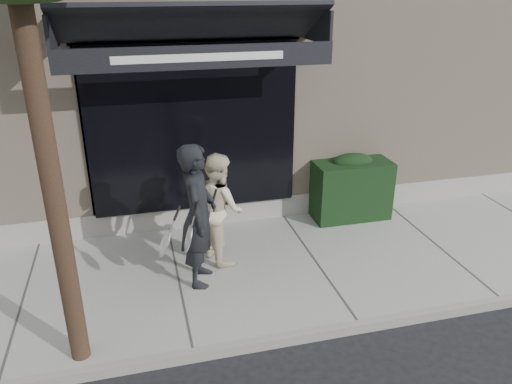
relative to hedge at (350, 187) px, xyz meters
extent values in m
plane|color=black|center=(-1.10, -1.25, -0.66)|extent=(80.00, 80.00, 0.00)
cube|color=#979892|center=(-1.10, -1.25, -0.60)|extent=(20.00, 3.00, 0.12)
cube|color=gray|center=(-1.10, -2.80, -0.59)|extent=(20.00, 0.10, 0.14)
cube|color=#BBA88F|center=(-1.10, 3.75, 2.09)|extent=(14.00, 7.00, 5.50)
cube|color=gray|center=(-1.10, 0.45, -0.41)|extent=(14.02, 0.42, 0.50)
cube|color=black|center=(-2.60, 0.30, 1.14)|extent=(3.20, 0.30, 2.60)
cube|color=gray|center=(-4.20, 0.45, 1.14)|extent=(0.08, 0.40, 2.60)
cube|color=gray|center=(-1.00, 0.45, 1.14)|extent=(0.08, 0.40, 2.60)
cube|color=gray|center=(-2.60, 0.45, 2.48)|extent=(3.36, 0.40, 0.12)
cube|color=black|center=(-2.60, -0.25, 2.74)|extent=(3.60, 1.03, 0.55)
cube|color=black|center=(-2.60, -0.75, 2.35)|extent=(3.60, 0.05, 0.30)
cube|color=white|center=(-2.60, -0.78, 2.35)|extent=(2.20, 0.01, 0.10)
cube|color=black|center=(-4.38, -0.25, 2.66)|extent=(0.04, 1.00, 0.45)
cube|color=black|center=(-0.82, -0.25, 2.66)|extent=(0.04, 1.00, 0.45)
cube|color=black|center=(0.00, 0.00, -0.04)|extent=(1.30, 0.70, 1.00)
ellipsoid|color=black|center=(0.00, 0.00, 0.46)|extent=(0.71, 0.38, 0.27)
cylinder|color=black|center=(-4.30, -2.55, 1.74)|extent=(0.20, 0.20, 4.80)
imported|color=black|center=(-2.80, -1.39, 0.44)|extent=(0.63, 0.80, 1.95)
torus|color=silver|center=(-2.97, -1.67, 0.27)|extent=(0.12, 0.31, 0.30)
cylinder|color=silver|center=(-2.97, -1.67, 0.27)|extent=(0.09, 0.27, 0.26)
cylinder|color=silver|center=(-2.97, -1.67, 0.27)|extent=(0.18, 0.03, 0.07)
cylinder|color=black|center=(-2.97, -1.67, 0.27)|extent=(0.20, 0.04, 0.09)
torus|color=silver|center=(-3.26, -1.73, 0.28)|extent=(0.16, 0.31, 0.29)
cylinder|color=silver|center=(-3.26, -1.73, 0.28)|extent=(0.13, 0.27, 0.25)
cylinder|color=silver|center=(-3.26, -1.73, 0.28)|extent=(0.17, 0.03, 0.09)
cylinder|color=black|center=(-3.26, -1.73, 0.28)|extent=(0.20, 0.04, 0.11)
imported|color=beige|center=(-2.43, -0.84, 0.27)|extent=(0.81, 0.93, 1.61)
torus|color=silver|center=(-2.67, -1.17, 0.20)|extent=(0.13, 0.31, 0.30)
cylinder|color=silver|center=(-2.67, -1.17, 0.20)|extent=(0.10, 0.27, 0.26)
cylinder|color=silver|center=(-2.67, -1.17, 0.20)|extent=(0.18, 0.03, 0.07)
cylinder|color=black|center=(-2.67, -1.17, 0.20)|extent=(0.20, 0.04, 0.09)
camera|label=1|loc=(-3.52, -7.23, 3.25)|focal=35.00mm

